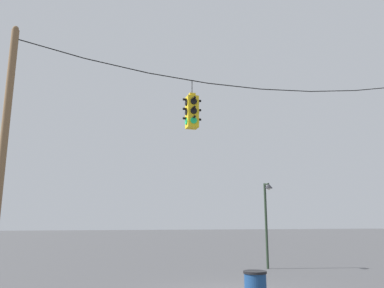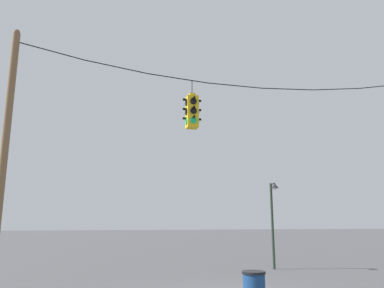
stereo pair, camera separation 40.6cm
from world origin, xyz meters
name	(u,v)px [view 1 (the left image)]	position (x,y,z in m)	size (l,w,h in m)	color
utility_pole_left	(2,159)	(-6.58, -0.08, 3.75)	(0.20, 0.20, 7.51)	brown
span_wire	(235,79)	(0.00, -0.08, 6.69)	(13.18, 0.03, 0.72)	black
traffic_light_near_right_pole	(192,112)	(-1.45, -0.08, 5.47)	(0.58, 0.58, 1.52)	yellow
street_lamp	(267,209)	(4.13, 5.88, 2.76)	(0.38, 0.66, 4.03)	#233323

